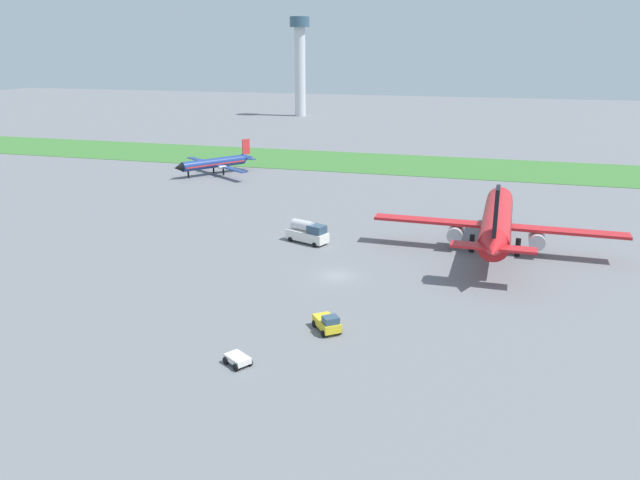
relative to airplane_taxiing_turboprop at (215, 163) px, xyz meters
name	(u,v)px	position (x,y,z in m)	size (l,w,h in m)	color
ground_plane	(336,276)	(42.89, -56.11, -2.65)	(600.00, 600.00, 0.00)	slate
grass_taxiway_strip	(418,165)	(42.89, 23.79, -2.61)	(360.00, 28.00, 0.08)	#3D7533
airplane_taxiing_turboprop	(215,163)	(0.00, 0.00, 0.00)	(20.77, 18.26, 7.23)	navy
airplane_midfield_jet	(497,222)	(62.08, -40.47, 1.77)	(34.67, 33.98, 12.26)	red
baggage_cart_near_gate	(238,359)	(39.97, -81.05, -2.07)	(2.95, 2.77, 0.90)	white
pushback_tug_midfield	(327,323)	(46.04, -71.95, -1.73)	(3.64, 3.94, 1.95)	yellow
fuel_truck_by_runway	(308,232)	(35.27, -43.66, -1.06)	(6.93, 4.61, 3.29)	white
control_tower	(300,59)	(-18.95, 123.15, 20.29)	(8.00, 8.00, 39.17)	silver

